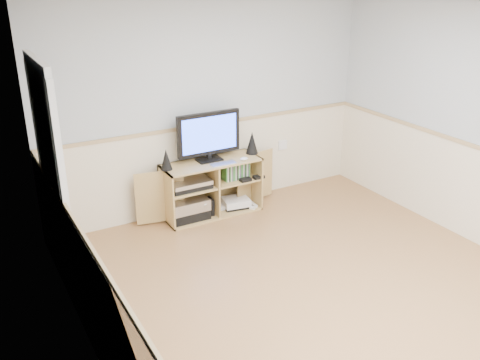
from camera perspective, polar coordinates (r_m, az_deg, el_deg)
name	(u,v)px	position (r m, az deg, el deg)	size (l,w,h in m)	color
room	(319,165)	(4.44, 8.45, 1.55)	(4.04, 4.54, 2.54)	tan
media_cabinet	(210,186)	(6.27, -3.25, -0.62)	(1.79, 0.43, 0.65)	tan
monitor	(209,135)	(6.05, -3.35, 4.82)	(0.76, 0.18, 0.57)	black
speaker_left	(166,160)	(5.88, -7.88, 2.18)	(0.13, 0.13, 0.23)	black
speaker_right	(252,143)	(6.33, 1.29, 4.00)	(0.14, 0.14, 0.27)	black
keyboard	(223,164)	(6.02, -1.79, 1.75)	(0.30, 0.12, 0.01)	silver
mouse	(244,159)	(6.14, 0.44, 2.29)	(0.10, 0.06, 0.04)	white
av_components	(188,202)	(6.15, -5.59, -2.32)	(0.53, 0.34, 0.47)	black
game_consoles	(235,203)	(6.45, -0.58, -2.46)	(0.46, 0.30, 0.11)	white
game_cases	(236,171)	(6.28, -0.47, 0.98)	(0.32, 0.14, 0.19)	#3F8C3F
wall_outlet	(282,145)	(6.84, 4.55, 3.75)	(0.12, 0.03, 0.12)	white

